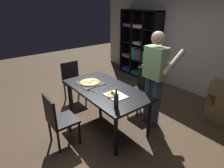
{
  "coord_description": "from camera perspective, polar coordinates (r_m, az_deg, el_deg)",
  "views": [
    {
      "loc": [
        2.5,
        -1.78,
        2.2
      ],
      "look_at": [
        0.0,
        0.15,
        0.8
      ],
      "focal_mm": 30.47,
      "sensor_mm": 36.0,
      "label": 1
    }
  ],
  "objects": [
    {
      "name": "ground_plane",
      "position": [
        3.77,
        -1.84,
        -11.75
      ],
      "size": [
        12.0,
        12.0,
        0.0
      ],
      "primitive_type": "plane",
      "color": "brown"
    },
    {
      "name": "pepperoni_pizza_on_tray",
      "position": [
        3.62,
        -6.66,
        0.42
      ],
      "size": [
        0.44,
        0.44,
        0.04
      ],
      "color": "#2D2D33",
      "rests_on": "dining_table"
    },
    {
      "name": "dining_table",
      "position": [
        3.42,
        -1.99,
        -2.55
      ],
      "size": [
        1.67,
        0.88,
        0.75
      ],
      "color": "black",
      "rests_on": "ground_plane"
    },
    {
      "name": "chair_near_camera",
      "position": [
        3.13,
        -16.02,
        -9.74
      ],
      "size": [
        0.42,
        0.42,
        0.9
      ],
      "color": "black",
      "rests_on": "ground_plane"
    },
    {
      "name": "back_wall",
      "position": [
        5.1,
        22.97,
        13.09
      ],
      "size": [
        6.4,
        0.1,
        2.8
      ],
      "primitive_type": "cube",
      "color": "silver",
      "rests_on": "ground_plane"
    },
    {
      "name": "kitchen_scissors",
      "position": [
        3.32,
        -6.3,
        -1.96
      ],
      "size": [
        0.2,
        0.11,
        0.01
      ],
      "color": "silver",
      "rests_on": "dining_table"
    },
    {
      "name": "chair_left_end",
      "position": [
        4.53,
        -11.77,
        1.55
      ],
      "size": [
        0.42,
        0.42,
        0.9
      ],
      "color": "black",
      "rests_on": "ground_plane"
    },
    {
      "name": "bookshelf",
      "position": [
        5.91,
        8.53,
        10.87
      ],
      "size": [
        1.4,
        0.35,
        1.95
      ],
      "color": "black",
      "rests_on": "ground_plane"
    },
    {
      "name": "chair_far_side",
      "position": [
        4.05,
        8.73,
        -1.0
      ],
      "size": [
        0.42,
        0.42,
        0.9
      ],
      "color": "black",
      "rests_on": "ground_plane"
    },
    {
      "name": "pizza_slices_on_towel",
      "position": [
        3.14,
        0.75,
        -3.33
      ],
      "size": [
        0.36,
        0.29,
        0.03
      ],
      "color": "white",
      "rests_on": "dining_table"
    },
    {
      "name": "person_serving_pizza",
      "position": [
        3.4,
        12.78,
        2.63
      ],
      "size": [
        0.55,
        0.54,
        1.75
      ],
      "color": "#38476B",
      "rests_on": "ground_plane"
    },
    {
      "name": "wine_bottle",
      "position": [
        2.75,
        1.25,
        -5.01
      ],
      "size": [
        0.07,
        0.07,
        0.32
      ],
      "color": "#194723",
      "rests_on": "dining_table"
    }
  ]
}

